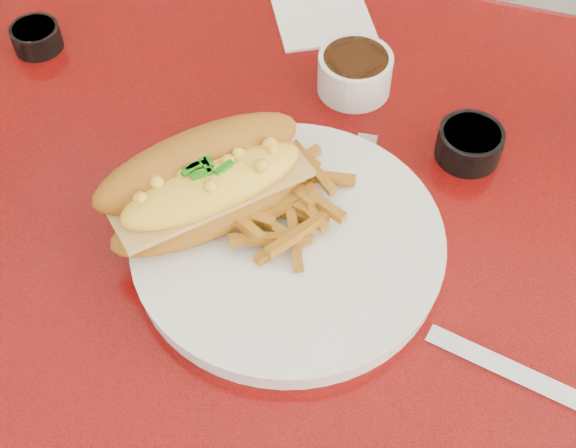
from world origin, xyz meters
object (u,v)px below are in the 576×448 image
(dinner_plate, at_px, (288,243))
(fork, at_px, (356,193))
(diner_table, at_px, (300,309))
(booth_bench_far, at_px, (417,63))
(gravy_ramekin, at_px, (355,72))
(mac_hoagie, at_px, (208,184))
(sauce_cup_left, at_px, (36,36))
(sauce_cup_right, at_px, (470,143))

(dinner_plate, bearing_deg, fork, 56.93)
(diner_table, xyz_separation_m, booth_bench_far, (0.00, 0.81, -0.32))
(fork, bearing_deg, gravy_ramekin, 9.44)
(fork, relative_size, gravy_ramekin, 1.53)
(mac_hoagie, bearing_deg, diner_table, -26.32)
(sauce_cup_left, height_order, sauce_cup_right, sauce_cup_right)
(diner_table, distance_m, fork, 0.19)
(booth_bench_far, distance_m, sauce_cup_right, 0.86)
(dinner_plate, xyz_separation_m, mac_hoagie, (-0.08, 0.01, 0.05))
(dinner_plate, xyz_separation_m, sauce_cup_right, (0.14, 0.17, 0.01))
(booth_bench_far, xyz_separation_m, sauce_cup_right, (0.13, -0.68, 0.50))
(sauce_cup_left, bearing_deg, booth_bench_far, 61.81)
(fork, bearing_deg, sauce_cup_right, -48.66)
(gravy_ramekin, bearing_deg, fork, -74.61)
(fork, height_order, gravy_ramekin, gravy_ramekin)
(sauce_cup_right, bearing_deg, diner_table, -136.19)
(diner_table, relative_size, mac_hoagie, 5.81)
(diner_table, height_order, booth_bench_far, booth_bench_far)
(diner_table, height_order, sauce_cup_left, sauce_cup_left)
(diner_table, height_order, dinner_plate, dinner_plate)
(mac_hoagie, distance_m, fork, 0.14)
(diner_table, bearing_deg, gravy_ramekin, 89.92)
(diner_table, height_order, mac_hoagie, mac_hoagie)
(diner_table, relative_size, dinner_plate, 4.30)
(fork, xyz_separation_m, gravy_ramekin, (-0.04, 0.16, 0.00))
(dinner_plate, distance_m, sauce_cup_left, 0.40)
(booth_bench_far, bearing_deg, diner_table, -90.00)
(booth_bench_far, xyz_separation_m, dinner_plate, (-0.00, -0.85, 0.49))
(mac_hoagie, distance_m, gravy_ramekin, 0.23)
(diner_table, xyz_separation_m, mac_hoagie, (-0.08, -0.03, 0.22))
(mac_hoagie, bearing_deg, sauce_cup_left, 100.42)
(mac_hoagie, bearing_deg, dinner_plate, -53.59)
(sauce_cup_left, bearing_deg, mac_hoagie, -32.39)
(gravy_ramekin, bearing_deg, mac_hoagie, -109.96)
(mac_hoagie, bearing_deg, fork, -20.83)
(diner_table, relative_size, fork, 7.71)
(dinner_plate, bearing_deg, gravy_ramekin, 89.53)
(diner_table, bearing_deg, mac_hoagie, -159.13)
(diner_table, xyz_separation_m, dinner_plate, (-0.00, -0.04, 0.17))
(gravy_ramekin, bearing_deg, booth_bench_far, 90.02)
(dinner_plate, bearing_deg, mac_hoagie, 173.59)
(dinner_plate, relative_size, fork, 1.79)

